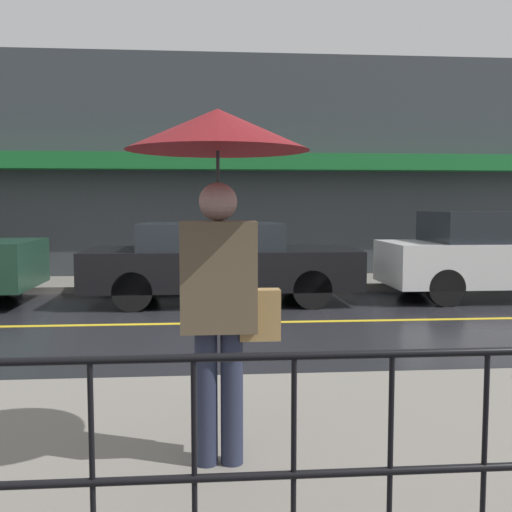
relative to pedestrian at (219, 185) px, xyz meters
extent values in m
plane|color=black|center=(-0.13, 4.92, -1.79)|extent=(80.00, 80.00, 0.00)
cube|color=slate|center=(-0.13, 0.27, -1.72)|extent=(28.00, 3.19, 0.13)
cube|color=slate|center=(-0.13, 8.86, -1.72)|extent=(28.00, 1.79, 0.13)
cube|color=gold|center=(-0.13, 4.92, -1.78)|extent=(25.20, 0.12, 0.01)
cube|color=#383D42|center=(-0.13, 9.91, 0.70)|extent=(28.00, 0.30, 4.97)
cube|color=#196B2D|center=(-0.13, 9.48, 0.81)|extent=(16.80, 0.55, 0.35)
cylinder|color=black|center=(-0.13, -1.07, -0.74)|extent=(12.00, 0.04, 0.04)
cylinder|color=black|center=(-0.13, -1.07, -1.24)|extent=(12.00, 0.04, 0.04)
cylinder|color=black|center=(-0.54, -1.07, -1.20)|extent=(0.02, 0.02, 0.92)
cylinder|color=black|center=(-0.13, -1.07, -1.20)|extent=(0.02, 0.02, 0.92)
cylinder|color=black|center=(0.28, -1.07, -1.20)|extent=(0.02, 0.02, 0.92)
cylinder|color=black|center=(0.70, -1.07, -1.20)|extent=(0.02, 0.02, 0.92)
cylinder|color=black|center=(1.11, -1.07, -1.20)|extent=(0.02, 0.02, 0.92)
cylinder|color=#23283D|center=(-0.08, 0.00, -1.25)|extent=(0.13, 0.13, 0.81)
cylinder|color=#23283D|center=(0.07, 0.00, -1.25)|extent=(0.13, 0.13, 0.81)
cube|color=brown|center=(-0.01, 0.00, -0.53)|extent=(0.44, 0.26, 0.64)
sphere|color=gray|center=(-0.01, 0.00, -0.10)|extent=(0.22, 0.22, 0.22)
cylinder|color=#262628|center=(-0.01, 0.00, -0.17)|extent=(0.02, 0.02, 0.72)
cone|color=maroon|center=(-0.01, 0.00, 0.31)|extent=(1.06, 1.06, 0.24)
cube|color=#9E7A47|center=(0.24, 0.00, -0.76)|extent=(0.24, 0.12, 0.30)
cylinder|color=black|center=(-3.78, 7.62, -1.44)|extent=(0.70, 0.22, 0.70)
cube|color=black|center=(0.19, 6.80, -1.19)|extent=(4.60, 1.84, 0.65)
cube|color=#1E2328|center=(0.01, 6.80, -0.64)|extent=(2.39, 1.69, 0.44)
cylinder|color=black|center=(1.62, 7.61, -1.47)|extent=(0.63, 0.22, 0.63)
cylinder|color=black|center=(1.62, 5.99, -1.47)|extent=(0.63, 0.22, 0.63)
cylinder|color=black|center=(-1.23, 7.61, -1.47)|extent=(0.63, 0.22, 0.63)
cylinder|color=black|center=(-1.23, 5.99, -1.47)|extent=(0.63, 0.22, 0.63)
cube|color=silver|center=(5.10, 6.80, -1.15)|extent=(4.00, 1.73, 0.75)
cube|color=#1E2328|center=(4.94, 6.80, -0.50)|extent=(2.08, 1.59, 0.54)
cylinder|color=black|center=(3.86, 7.55, -1.48)|extent=(0.62, 0.22, 0.62)
cylinder|color=black|center=(3.86, 6.04, -1.48)|extent=(0.62, 0.22, 0.62)
camera|label=1|loc=(-0.08, -3.47, -0.12)|focal=42.00mm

